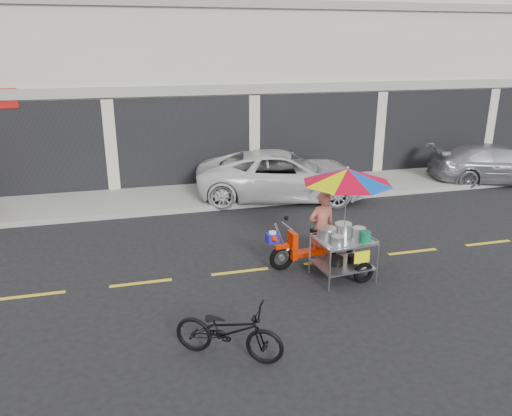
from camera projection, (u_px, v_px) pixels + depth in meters
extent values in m
plane|color=black|center=(330.00, 261.00, 10.76)|extent=(90.00, 90.00, 0.00)
cube|color=gray|center=(262.00, 189.00, 15.78)|extent=(45.00, 3.00, 0.15)
cube|color=beige|center=(228.00, 56.00, 19.13)|extent=(36.00, 8.00, 8.00)
cube|color=black|center=(254.00, 141.00, 16.24)|extent=(35.28, 0.06, 2.90)
cube|color=gray|center=(254.00, 89.00, 15.70)|extent=(36.00, 0.12, 0.30)
cube|color=gray|center=(254.00, 3.00, 14.91)|extent=(36.00, 0.12, 0.25)
cube|color=gold|center=(330.00, 261.00, 10.76)|extent=(42.00, 0.10, 0.01)
imported|color=silver|center=(282.00, 175.00, 14.95)|extent=(5.51, 3.42, 1.42)
imported|color=gray|center=(496.00, 164.00, 16.64)|extent=(4.67, 2.77, 1.27)
imported|color=black|center=(229.00, 331.00, 7.37)|extent=(1.75, 1.38, 0.89)
torus|color=black|center=(282.00, 258.00, 10.29)|extent=(0.55, 0.16, 0.54)
torus|color=black|center=(342.00, 249.00, 10.75)|extent=(0.55, 0.16, 0.54)
cylinder|color=#9EA0A5|center=(282.00, 258.00, 10.29)|extent=(0.14, 0.07, 0.13)
cylinder|color=#9EA0A5|center=(342.00, 249.00, 10.75)|extent=(0.14, 0.07, 0.13)
cube|color=red|center=(282.00, 247.00, 10.20)|extent=(0.31, 0.14, 0.08)
cylinder|color=#9EA0A5|center=(282.00, 240.00, 10.16)|extent=(0.35, 0.08, 0.76)
cube|color=red|center=(292.00, 245.00, 10.28)|extent=(0.14, 0.33, 0.57)
cube|color=red|center=(311.00, 252.00, 10.49)|extent=(0.78, 0.34, 0.08)
cube|color=red|center=(329.00, 240.00, 10.56)|extent=(0.73, 0.31, 0.38)
cube|color=black|center=(325.00, 231.00, 10.46)|extent=(0.63, 0.28, 0.09)
cylinder|color=#9EA0A5|center=(287.00, 226.00, 10.11)|extent=(0.08, 0.52, 0.03)
sphere|color=black|center=(286.00, 218.00, 10.26)|extent=(0.09, 0.09, 0.09)
cylinder|color=white|center=(287.00, 249.00, 10.26)|extent=(0.12, 0.12, 0.05)
cube|color=#1A189C|center=(273.00, 238.00, 10.07)|extent=(0.26, 0.23, 0.19)
cylinder|color=white|center=(273.00, 233.00, 10.03)|extent=(0.17, 0.17, 0.05)
cone|color=red|center=(276.00, 240.00, 9.92)|extent=(0.19, 0.22, 0.17)
torus|color=black|center=(363.00, 273.00, 9.76)|extent=(0.44, 0.14, 0.44)
cylinder|color=#9EA0A5|center=(330.00, 272.00, 9.35)|extent=(0.04, 0.04, 0.80)
cylinder|color=#9EA0A5|center=(310.00, 255.00, 10.10)|extent=(0.04, 0.04, 0.80)
cylinder|color=#9EA0A5|center=(377.00, 264.00, 9.69)|extent=(0.04, 0.04, 0.80)
cylinder|color=#9EA0A5|center=(354.00, 248.00, 10.45)|extent=(0.04, 0.04, 0.80)
cube|color=#9EA0A5|center=(342.00, 265.00, 9.93)|extent=(1.12, 0.95, 0.03)
cube|color=#9EA0A5|center=(344.00, 240.00, 9.77)|extent=(1.12, 0.95, 0.04)
cylinder|color=#9EA0A5|center=(355.00, 246.00, 9.37)|extent=(1.04, 0.12, 0.02)
cylinder|color=#9EA0A5|center=(333.00, 230.00, 10.13)|extent=(1.04, 0.12, 0.02)
cylinder|color=#9EA0A5|center=(320.00, 241.00, 9.58)|extent=(0.10, 0.85, 0.02)
cylinder|color=#9EA0A5|center=(367.00, 234.00, 9.92)|extent=(0.10, 0.85, 0.02)
cylinder|color=#9EA0A5|center=(332.00, 256.00, 10.31)|extent=(0.11, 0.71, 0.04)
cylinder|color=#9EA0A5|center=(333.00, 235.00, 10.16)|extent=(0.11, 0.71, 0.04)
cube|color=#FFFB0A|center=(362.00, 257.00, 9.47)|extent=(0.33, 0.05, 0.24)
cylinder|color=#B7B7BC|center=(327.00, 233.00, 9.81)|extent=(0.41, 0.41, 0.20)
cylinder|color=#B7B7BC|center=(343.00, 230.00, 9.94)|extent=(0.37, 0.37, 0.24)
cylinder|color=#B7B7BC|center=(359.00, 232.00, 9.90)|extent=(0.29, 0.29, 0.16)
cylinder|color=#B7B7BC|center=(338.00, 241.00, 9.51)|extent=(0.27, 0.27, 0.15)
cylinder|color=#0C6842|center=(365.00, 237.00, 9.63)|extent=(0.23, 0.23, 0.21)
cylinder|color=black|center=(336.00, 261.00, 9.86)|extent=(0.29, 0.29, 0.17)
cylinder|color=black|center=(353.00, 259.00, 9.98)|extent=(0.25, 0.25, 0.15)
cylinder|color=#9EA0A5|center=(346.00, 204.00, 9.65)|extent=(0.02, 0.02, 1.42)
sphere|color=#9EA0A5|center=(348.00, 168.00, 9.42)|extent=(0.06, 0.06, 0.06)
imported|color=#BA5C4C|center=(322.00, 228.00, 10.41)|extent=(0.62, 0.44, 1.60)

